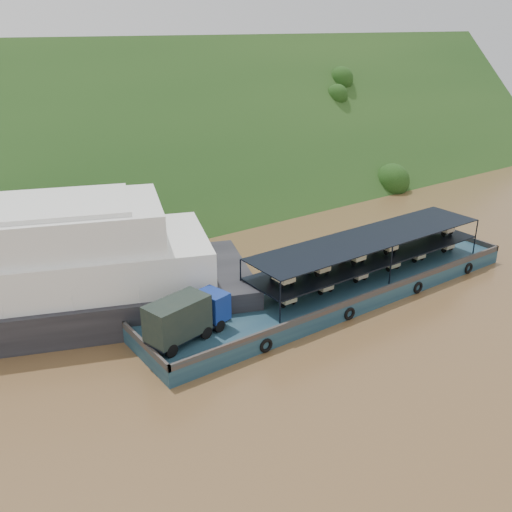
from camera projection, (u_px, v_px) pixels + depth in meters
ground at (296, 297)px, 47.67m from camera, size 160.00×160.00×0.00m
hillside at (122, 198)px, 74.72m from camera, size 140.00×39.60×39.60m
cargo_barge at (329, 288)px, 46.75m from camera, size 35.07×7.18×4.54m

